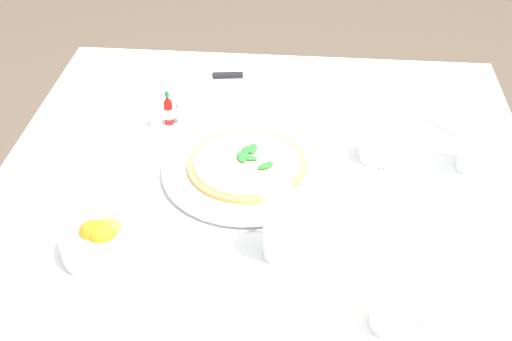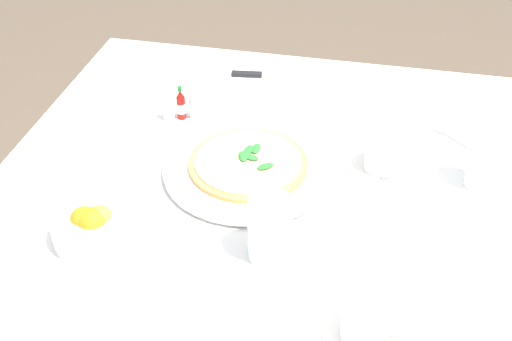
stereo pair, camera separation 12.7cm
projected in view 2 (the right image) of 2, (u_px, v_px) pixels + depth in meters
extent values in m
cube|color=white|center=(264.00, 188.00, 1.31)|extent=(1.10, 1.10, 0.02)
cube|color=white|center=(302.00, 110.00, 1.82)|extent=(1.10, 0.01, 0.28)
cube|color=white|center=(31.00, 207.00, 1.49)|extent=(0.01, 1.10, 0.28)
cylinder|color=brown|center=(455.00, 212.00, 1.82)|extent=(0.06, 0.06, 0.73)
cylinder|color=brown|center=(145.00, 171.00, 1.97)|extent=(0.06, 0.06, 0.73)
cylinder|color=white|center=(248.00, 171.00, 1.33)|extent=(0.21, 0.21, 0.01)
cylinder|color=white|center=(248.00, 167.00, 1.33)|extent=(0.35, 0.35, 0.01)
cylinder|color=tan|center=(248.00, 164.00, 1.32)|extent=(0.24, 0.24, 0.01)
cylinder|color=#F4DB8E|center=(248.00, 161.00, 1.32)|extent=(0.22, 0.22, 0.00)
ellipsoid|color=#2D7533|center=(243.00, 156.00, 1.32)|extent=(0.03, 0.04, 0.01)
ellipsoid|color=#2D7533|center=(267.00, 167.00, 1.29)|extent=(0.04, 0.04, 0.01)
ellipsoid|color=#2D7533|center=(256.00, 148.00, 1.34)|extent=(0.02, 0.04, 0.01)
ellipsoid|color=#2D7533|center=(248.00, 150.00, 1.34)|extent=(0.02, 0.04, 0.01)
ellipsoid|color=#2D7533|center=(250.00, 157.00, 1.32)|extent=(0.04, 0.03, 0.01)
cylinder|color=white|center=(381.00, 168.00, 1.34)|extent=(0.13, 0.13, 0.01)
cylinder|color=white|center=(383.00, 155.00, 1.32)|extent=(0.08, 0.08, 0.06)
torus|color=white|center=(394.00, 169.00, 1.28)|extent=(0.02, 0.03, 0.03)
cylinder|color=black|center=(385.00, 145.00, 1.30)|extent=(0.07, 0.07, 0.00)
cylinder|color=white|center=(364.00, 337.00, 1.00)|extent=(0.13, 0.13, 0.01)
cylinder|color=white|center=(366.00, 323.00, 0.98)|extent=(0.08, 0.08, 0.06)
torus|color=white|center=(400.00, 325.00, 0.97)|extent=(0.04, 0.01, 0.03)
cylinder|color=black|center=(368.00, 311.00, 0.96)|extent=(0.07, 0.07, 0.00)
cylinder|color=white|center=(269.00, 228.00, 1.11)|extent=(0.07, 0.07, 0.12)
cylinder|color=silver|center=(269.00, 235.00, 1.12)|extent=(0.07, 0.07, 0.09)
cylinder|color=white|center=(486.00, 159.00, 1.26)|extent=(0.06, 0.06, 0.13)
cylinder|color=silver|center=(482.00, 173.00, 1.28)|extent=(0.06, 0.06, 0.06)
cube|color=white|center=(228.00, 79.00, 1.62)|extent=(0.24, 0.16, 0.02)
cube|color=silver|center=(208.00, 73.00, 1.61)|extent=(0.12, 0.04, 0.01)
cube|color=black|center=(247.00, 74.00, 1.61)|extent=(0.08, 0.03, 0.01)
cylinder|color=white|center=(94.00, 228.00, 1.17)|extent=(0.15, 0.15, 0.04)
sphere|color=orange|center=(84.00, 220.00, 1.16)|extent=(0.05, 0.05, 0.05)
sphere|color=orange|center=(93.00, 223.00, 1.16)|extent=(0.06, 0.06, 0.06)
sphere|color=yellow|center=(99.00, 219.00, 1.16)|extent=(0.05, 0.05, 0.05)
cylinder|color=#B7140F|center=(181.00, 108.00, 1.48)|extent=(0.02, 0.02, 0.05)
cylinder|color=white|center=(181.00, 108.00, 1.48)|extent=(0.02, 0.02, 0.02)
cone|color=#B7140F|center=(180.00, 94.00, 1.46)|extent=(0.02, 0.02, 0.02)
cylinder|color=#1E722D|center=(180.00, 89.00, 1.45)|extent=(0.01, 0.01, 0.01)
cylinder|color=white|center=(168.00, 111.00, 1.48)|extent=(0.03, 0.03, 0.04)
cylinder|color=white|center=(169.00, 114.00, 1.48)|extent=(0.02, 0.02, 0.03)
sphere|color=silver|center=(168.00, 102.00, 1.47)|extent=(0.02, 0.02, 0.02)
cylinder|color=white|center=(195.00, 110.00, 1.49)|extent=(0.03, 0.03, 0.04)
cylinder|color=#38332D|center=(195.00, 112.00, 1.49)|extent=(0.02, 0.02, 0.03)
sphere|color=silver|center=(194.00, 101.00, 1.47)|extent=(0.02, 0.02, 0.02)
cube|color=white|center=(461.00, 131.00, 1.40)|extent=(0.07, 0.06, 0.06)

